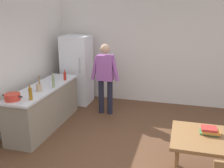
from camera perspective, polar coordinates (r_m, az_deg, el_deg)
The scene contains 12 objects.
ground_plane at distance 4.65m, azimuth 3.47°, elevation -16.15°, with size 14.00×14.00×0.00m, color brown.
wall_back at distance 6.98m, azimuth 8.84°, elevation 6.80°, with size 6.40×0.12×2.70m, color silver.
kitchen_counter at distance 5.78m, azimuth -14.55°, elevation -4.85°, with size 0.64×2.20×0.90m.
refrigerator at distance 6.97m, azimuth -7.65°, elevation 3.07°, with size 0.70×0.67×1.80m.
person at distance 6.13m, azimuth -1.47°, elevation 2.10°, with size 0.70×0.22×1.70m.
dining_table at distance 4.03m, azimuth 22.99°, elevation -11.96°, with size 1.40×0.90×0.75m.
cooking_pot at distance 4.99m, azimuth -20.98°, elevation -2.67°, with size 0.40×0.28×0.12m.
utensil_jar at distance 5.35m, azimuth -15.72°, elevation -0.70°, with size 0.11×0.11×0.32m.
bottle_sauce_red at distance 6.01m, azimuth -10.30°, elevation 1.72°, with size 0.06×0.06×0.24m.
bottle_vinegar_tall at distance 5.49m, azimuth -12.73°, elevation 0.58°, with size 0.06×0.06×0.32m.
bottle_oil_amber at distance 4.88m, azimuth -17.44°, elevation -2.05°, with size 0.06×0.06×0.28m.
book_stack at distance 4.05m, azimuth 20.62°, elevation -9.59°, with size 0.27×0.19×0.10m.
Camera 1 is at (0.77, -3.83, 2.51)m, focal length 41.74 mm.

